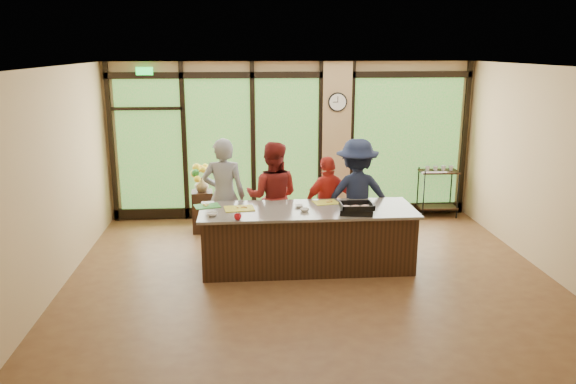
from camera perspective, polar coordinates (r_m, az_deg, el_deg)
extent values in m
plane|color=#57341E|center=(8.38, 2.18, -8.34)|extent=(7.00, 7.00, 0.00)
plane|color=silver|center=(7.72, 2.40, 12.63)|extent=(7.00, 7.00, 0.00)
plane|color=tan|center=(10.85, 0.41, 5.21)|extent=(7.00, 0.00, 7.00)
plane|color=tan|center=(8.27, -22.57, 1.16)|extent=(0.00, 6.00, 6.00)
plane|color=tan|center=(9.02, 24.95, 1.95)|extent=(0.00, 6.00, 6.00)
cube|color=tan|center=(10.89, 4.91, 5.20)|extent=(0.55, 0.12, 3.00)
cube|color=black|center=(10.67, 0.44, 11.81)|extent=(6.90, 0.08, 0.12)
cube|color=black|center=(11.10, 0.42, -1.88)|extent=(6.90, 0.08, 0.20)
cube|color=#19D83F|center=(10.72, -14.39, 11.81)|extent=(0.30, 0.04, 0.14)
cube|color=#285C20|center=(10.93, -13.87, 4.59)|extent=(1.20, 0.02, 2.50)
cube|color=#285C20|center=(10.80, -7.03, 4.79)|extent=(1.20, 0.02, 2.50)
cube|color=#285C20|center=(10.82, -0.11, 4.92)|extent=(1.20, 0.02, 2.50)
cube|color=#285C20|center=(11.24, 11.96, 4.97)|extent=(2.10, 0.02, 2.50)
cube|color=black|center=(11.04, -17.50, 4.70)|extent=(0.08, 0.08, 3.00)
cube|color=black|center=(10.82, -10.50, 4.94)|extent=(0.08, 0.08, 3.00)
cube|color=black|center=(10.76, -3.57, 5.11)|extent=(0.08, 0.08, 3.00)
cube|color=black|center=(10.86, 3.33, 5.20)|extent=(0.08, 0.08, 3.00)
cube|color=black|center=(10.96, 6.46, 5.21)|extent=(0.08, 0.08, 3.00)
cube|color=black|center=(11.59, 17.49, 5.15)|extent=(0.08, 0.08, 3.00)
cube|color=black|center=(8.50, 1.97, -4.82)|extent=(3.10, 1.00, 0.88)
cube|color=slate|center=(8.35, 2.00, -1.85)|extent=(3.20, 1.10, 0.04)
cylinder|color=black|center=(10.73, 5.06, 9.09)|extent=(0.36, 0.04, 0.36)
cylinder|color=white|center=(10.71, 5.07, 9.08)|extent=(0.31, 0.01, 0.31)
cube|color=black|center=(10.70, 5.08, 9.35)|extent=(0.01, 0.00, 0.11)
cube|color=black|center=(10.70, 4.81, 9.08)|extent=(0.09, 0.00, 0.01)
imported|color=gray|center=(9.03, -6.52, -0.42)|extent=(0.73, 0.51, 1.88)
imported|color=maroon|center=(9.07, -1.58, -0.50)|extent=(0.99, 0.83, 1.80)
imported|color=red|center=(9.13, 4.09, -1.22)|extent=(0.99, 0.70, 1.57)
imported|color=#161C32|center=(9.14, 6.96, -0.36)|extent=(1.20, 0.70, 1.85)
cube|color=black|center=(8.17, 6.96, -1.88)|extent=(0.53, 0.45, 0.08)
imported|color=silver|center=(8.21, 7.01, -1.83)|extent=(0.38, 0.38, 0.07)
cube|color=green|center=(8.55, -8.23, -1.42)|extent=(0.43, 0.37, 0.01)
cube|color=gold|center=(8.37, -4.98, -1.68)|extent=(0.47, 0.38, 0.01)
cube|color=gold|center=(8.68, 3.85, -1.06)|extent=(0.41, 0.34, 0.01)
imported|color=silver|center=(8.06, -7.71, -2.26)|extent=(0.20, 0.20, 0.05)
imported|color=silver|center=(8.21, 1.70, -1.84)|extent=(0.15, 0.15, 0.04)
imported|color=silver|center=(8.43, 1.13, -1.44)|extent=(0.14, 0.14, 0.03)
imported|color=#B2111C|center=(7.84, -5.13, -2.54)|extent=(0.13, 0.13, 0.08)
cube|color=black|center=(10.25, -8.66, -1.96)|extent=(0.40, 0.40, 0.75)
imported|color=olive|center=(10.12, -8.76, 0.76)|extent=(0.28, 0.28, 0.25)
cube|color=black|center=(11.50, 14.86, -1.44)|extent=(0.76, 0.46, 0.03)
cube|color=black|center=(11.33, 15.09, 2.03)|extent=(0.76, 0.46, 0.03)
cylinder|color=black|center=(11.14, 13.62, -0.33)|extent=(0.03, 0.03, 0.96)
cylinder|color=black|center=(11.37, 16.88, -0.26)|extent=(0.03, 0.03, 0.96)
cylinder|color=black|center=(11.49, 13.04, 0.15)|extent=(0.03, 0.03, 0.96)
cylinder|color=black|center=(11.71, 16.21, 0.21)|extent=(0.03, 0.03, 0.96)
imported|color=silver|center=(11.24, 13.99, 2.34)|extent=(0.11, 0.11, 0.10)
imported|color=silver|center=(11.29, 14.75, 2.35)|extent=(0.11, 0.11, 0.10)
imported|color=silver|center=(11.34, 15.51, 2.35)|extent=(0.11, 0.11, 0.10)
imported|color=silver|center=(11.39, 16.22, 2.36)|extent=(0.11, 0.11, 0.10)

